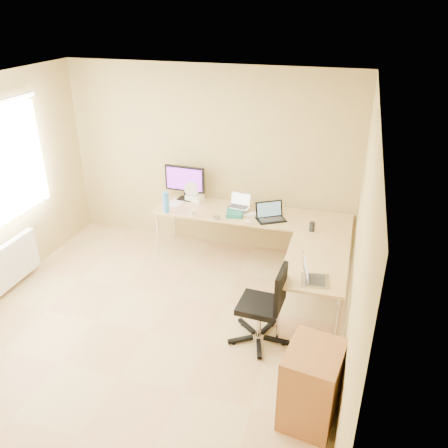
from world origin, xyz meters
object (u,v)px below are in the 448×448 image
(desk_return, at_px, (314,287))
(cabinet, at_px, (311,386))
(keyboard, at_px, (242,214))
(desk_main, at_px, (251,237))
(monitor, at_px, (185,183))
(laptop_center, at_px, (239,201))
(desk_fan, at_px, (193,191))
(mug, at_px, (192,213))
(laptop_return, at_px, (316,272))
(laptop_black, at_px, (271,212))
(water_bottle, at_px, (166,202))
(office_chair, at_px, (260,301))

(desk_return, relative_size, cabinet, 1.69)
(keyboard, bearing_deg, desk_return, -52.69)
(desk_main, distance_m, monitor, 1.22)
(laptop_center, relative_size, desk_fan, 1.10)
(mug, height_order, laptop_return, laptop_return)
(desk_return, bearing_deg, laptop_black, 128.43)
(water_bottle, bearing_deg, office_chair, -39.69)
(desk_return, bearing_deg, laptop_return, -85.98)
(office_chair, bearing_deg, keyboard, 113.94)
(monitor, height_order, keyboard, monitor)
(desk_return, bearing_deg, cabinet, -84.31)
(monitor, bearing_deg, desk_fan, 2.09)
(laptop_center, bearing_deg, cabinet, -55.92)
(desk_main, height_order, keyboard, keyboard)
(desk_main, xyz_separation_m, desk_return, (0.98, -1.00, 0.00))
(laptop_center, bearing_deg, desk_fan, 173.53)
(laptop_center, height_order, office_chair, laptop_center)
(keyboard, bearing_deg, desk_fan, 149.63)
(desk_return, height_order, cabinet, cabinet)
(desk_main, relative_size, monitor, 4.48)
(laptop_center, distance_m, office_chair, 1.82)
(laptop_black, height_order, laptop_return, laptop_black)
(desk_return, bearing_deg, monitor, 149.16)
(laptop_center, distance_m, laptop_black, 0.51)
(monitor, relative_size, desk_fan, 2.18)
(monitor, distance_m, desk_fan, 0.16)
(mug, distance_m, laptop_return, 2.10)
(desk_main, distance_m, laptop_black, 0.58)
(desk_fan, bearing_deg, monitor, 161.77)
(laptop_black, xyz_separation_m, mug, (-1.05, -0.16, -0.08))
(desk_main, bearing_deg, cabinet, -65.83)
(water_bottle, bearing_deg, desk_main, 14.80)
(desk_return, xyz_separation_m, monitor, (-2.01, 1.20, 0.62))
(laptop_black, relative_size, keyboard, 0.97)
(desk_return, relative_size, desk_fan, 4.78)
(desk_main, height_order, laptop_black, laptop_black)
(laptop_return, bearing_deg, desk_fan, 42.61)
(laptop_center, xyz_separation_m, keyboard, (0.07, -0.09, -0.14))
(laptop_return, relative_size, cabinet, 0.44)
(cabinet, bearing_deg, laptop_center, 126.05)
(desk_main, xyz_separation_m, mug, (-0.76, -0.30, 0.41))
(laptop_center, relative_size, mug, 3.44)
(laptop_black, xyz_separation_m, desk_fan, (-1.21, 0.33, 0.02))
(desk_fan, height_order, laptop_return, desk_fan)
(keyboard, distance_m, cabinet, 2.77)
(desk_return, bearing_deg, water_bottle, 161.51)
(laptop_black, distance_m, mug, 1.06)
(mug, bearing_deg, desk_main, 21.44)
(mug, bearing_deg, keyboard, 20.09)
(keyboard, bearing_deg, water_bottle, -179.11)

